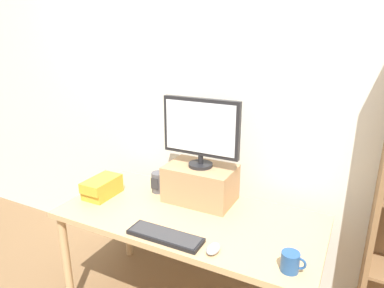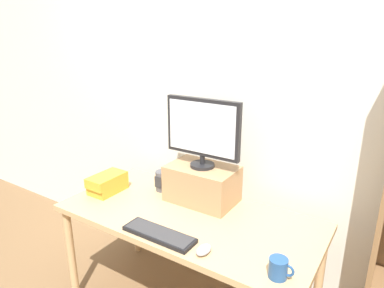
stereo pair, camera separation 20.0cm
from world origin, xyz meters
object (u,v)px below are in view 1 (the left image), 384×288
at_px(desk, 189,224).
at_px(desk_speaker, 158,182).
at_px(book_stack, 102,187).
at_px(computer_monitor, 201,130).
at_px(coffee_mug, 291,262).
at_px(riser_box, 200,183).
at_px(keyboard, 165,236).
at_px(computer_mouse, 213,249).

xyz_separation_m(desk, desk_speaker, (-0.33, 0.18, 0.14)).
bearing_deg(book_stack, computer_monitor, 21.42).
distance_m(desk, coffee_mug, 0.70).
distance_m(computer_monitor, coffee_mug, 0.91).
xyz_separation_m(riser_box, coffee_mug, (0.67, -0.45, -0.07)).
height_order(riser_box, computer_monitor, computer_monitor).
xyz_separation_m(book_stack, desk_speaker, (0.30, 0.22, 0.01)).
distance_m(riser_box, computer_monitor, 0.36).
bearing_deg(keyboard, book_stack, 159.46).
xyz_separation_m(computer_monitor, desk_speaker, (-0.31, -0.02, -0.40)).
bearing_deg(computer_monitor, desk, -83.54).
xyz_separation_m(riser_box, book_stack, (-0.61, -0.24, -0.06)).
bearing_deg(coffee_mug, riser_box, 146.33).
relative_size(riser_box, keyboard, 1.04).
xyz_separation_m(computer_monitor, book_stack, (-0.61, -0.24, -0.41)).
height_order(desk, coffee_mug, coffee_mug).
relative_size(riser_box, computer_mouse, 4.17).
distance_m(computer_monitor, desk_speaker, 0.51).
distance_m(desk, computer_mouse, 0.40).
distance_m(coffee_mug, desk_speaker, 1.07).
distance_m(desk, keyboard, 0.29).
height_order(keyboard, coffee_mug, coffee_mug).
xyz_separation_m(computer_monitor, keyboard, (0.02, -0.48, -0.46)).
relative_size(desk, computer_mouse, 15.01).
bearing_deg(desk, coffee_mug, -20.87).
xyz_separation_m(computer_mouse, book_stack, (-0.91, 0.23, 0.04)).
relative_size(riser_box, book_stack, 1.67).
bearing_deg(coffee_mug, computer_mouse, -175.56).
distance_m(computer_monitor, book_stack, 0.77).
bearing_deg(desk_speaker, riser_box, 3.29).
height_order(computer_monitor, coffee_mug, computer_monitor).
bearing_deg(computer_mouse, keyboard, -179.19).
bearing_deg(keyboard, computer_mouse, 0.81).
bearing_deg(riser_box, book_stack, -158.45).
distance_m(riser_box, desk_speaker, 0.31).
bearing_deg(desk, computer_monitor, 96.46).
relative_size(desk, riser_box, 3.60).
height_order(desk, book_stack, book_stack).
height_order(keyboard, book_stack, book_stack).
distance_m(riser_box, coffee_mug, 0.81).
height_order(book_stack, coffee_mug, book_stack).
bearing_deg(desk_speaker, desk, -28.66).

